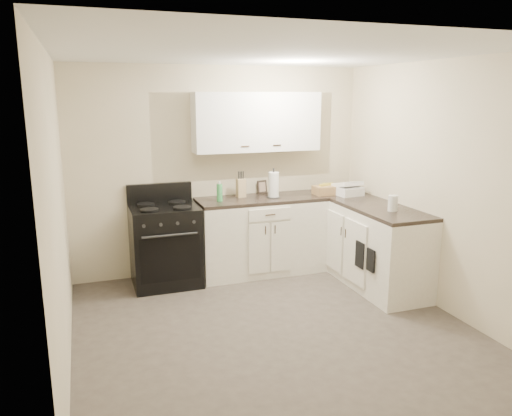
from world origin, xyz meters
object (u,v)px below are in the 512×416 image
object	(u,v)px
countertop_grill	(348,191)
stove	(165,246)
paper_towel	(274,185)
wicker_basket	(327,190)
knife_block	(241,188)

from	to	relation	value
countertop_grill	stove	bearing A→B (deg)	168.12
paper_towel	countertop_grill	xyz separation A→B (m)	(0.93, -0.18, -0.10)
paper_towel	wicker_basket	size ratio (longest dim) A/B	0.95
paper_towel	wicker_basket	world-z (taller)	paper_towel
knife_block	paper_towel	xyz separation A→B (m)	(0.37, -0.15, 0.04)
knife_block	countertop_grill	xyz separation A→B (m)	(1.29, -0.33, -0.06)
stove	paper_towel	world-z (taller)	paper_towel
knife_block	paper_towel	world-z (taller)	paper_towel
wicker_basket	countertop_grill	size ratio (longest dim) A/B	1.09
stove	wicker_basket	size ratio (longest dim) A/B	2.84
paper_towel	countertop_grill	size ratio (longest dim) A/B	1.04
knife_block	countertop_grill	size ratio (longest dim) A/B	0.76
paper_towel	wicker_basket	distance (m)	0.71
knife_block	countertop_grill	world-z (taller)	knife_block
wicker_basket	knife_block	bearing A→B (deg)	169.80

